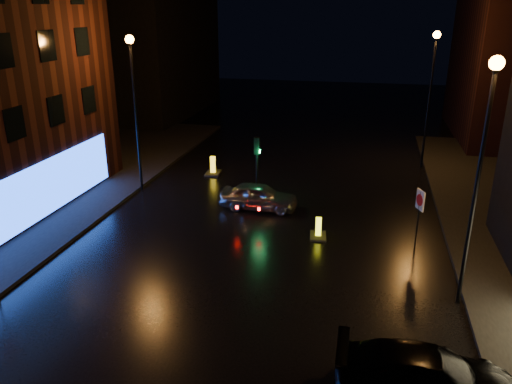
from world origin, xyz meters
TOP-DOWN VIEW (x-y plane):
  - building_far_left at (-16.00, 35.00)m, footprint 8.00×16.00m
  - street_lamp_lfar at (-7.80, 14.00)m, footprint 0.44×0.44m
  - street_lamp_rnear at (7.80, 6.00)m, footprint 0.44×0.44m
  - street_lamp_rfar at (7.80, 22.00)m, footprint 0.44×0.44m
  - traffic_signal at (-1.20, 14.00)m, footprint 1.40×2.40m
  - silver_hatchback at (-0.86, 12.90)m, footprint 3.91×1.59m
  - dark_sedan at (6.30, 1.04)m, footprint 4.83×2.01m
  - bollard_near at (2.47, 10.21)m, footprint 0.83×1.14m
  - bollard_far at (-4.82, 17.76)m, footprint 0.94×1.34m
  - road_sign_right at (6.63, 10.12)m, footprint 0.30×0.60m

SIDE VIEW (x-z plane):
  - bollard_near at x=2.47m, z-range -0.26..0.67m
  - bollard_far at x=-4.82m, z-range -0.31..0.80m
  - traffic_signal at x=-1.20m, z-range -1.22..2.23m
  - silver_hatchback at x=-0.86m, z-range 0.00..1.33m
  - dark_sedan at x=6.30m, z-range 0.00..1.39m
  - road_sign_right at x=6.63m, z-range 0.65..3.25m
  - street_lamp_lfar at x=-7.80m, z-range 1.38..9.75m
  - street_lamp_rnear at x=7.80m, z-range 1.38..9.75m
  - street_lamp_rfar at x=7.80m, z-range 1.38..9.75m
  - building_far_left at x=-16.00m, z-range 0.00..14.00m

